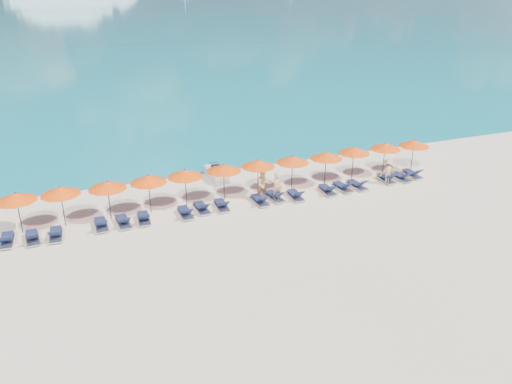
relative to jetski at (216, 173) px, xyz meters
name	(u,v)px	position (x,y,z in m)	size (l,w,h in m)	color
ground	(278,234)	(0.48, -8.80, -0.37)	(1400.00, 1400.00, 0.00)	beige
jetski	(216,173)	(0.00, 0.00, 0.00)	(0.97, 2.55, 0.90)	silver
beachgoer_a	(277,187)	(2.23, -4.82, 0.50)	(0.64, 0.42, 1.74)	tan
beachgoer_b	(263,185)	(1.55, -4.36, 0.56)	(0.91, 0.52, 1.87)	tan
beachgoer_c	(387,171)	(9.97, -4.94, 0.46)	(1.07, 0.50, 1.66)	tan
umbrella_0	(16,197)	(-11.78, -3.65, 1.64)	(2.10, 2.10, 2.28)	black
umbrella_1	(60,191)	(-9.66, -3.61, 1.64)	(2.10, 2.10, 2.28)	black
umbrella_2	(107,185)	(-7.29, -3.70, 1.64)	(2.10, 2.10, 2.28)	black
umbrella_3	(148,179)	(-5.08, -3.64, 1.64)	(2.10, 2.10, 2.28)	black
umbrella_4	(185,173)	(-2.97, -3.53, 1.64)	(2.10, 2.10, 2.28)	black
umbrella_5	(224,168)	(-0.63, -3.48, 1.64)	(2.10, 2.10, 2.28)	black
umbrella_6	(258,163)	(1.53, -3.52, 1.64)	(2.10, 2.10, 2.28)	black
umbrella_7	(292,159)	(3.78, -3.62, 1.64)	(2.10, 2.10, 2.28)	black
umbrella_8	(326,155)	(6.09, -3.72, 1.64)	(2.10, 2.10, 2.28)	black
umbrella_9	(354,150)	(8.28, -3.47, 1.64)	(2.10, 2.10, 2.28)	black
umbrella_10	(385,146)	(10.68, -3.51, 1.64)	(2.10, 2.10, 2.28)	black
umbrella_11	(414,143)	(12.89, -3.68, 1.64)	(2.10, 2.10, 2.28)	black
lounger_0	(7,240)	(-12.46, -4.70, -0.14)	(0.70, 1.73, 0.66)	silver
lounger_1	(32,237)	(-11.28, -4.89, -0.14)	(0.76, 1.75, 0.66)	silver
lounger_2	(56,234)	(-10.19, -4.97, -0.14)	(0.71, 1.73, 0.66)	silver
lounger_3	(101,224)	(-7.91, -4.67, -0.14)	(0.63, 1.71, 0.66)	silver
lounger_4	(123,221)	(-6.77, -4.75, -0.14)	(0.74, 1.74, 0.66)	silver
lounger_5	(144,218)	(-5.68, -4.75, -0.14)	(0.75, 1.74, 0.66)	silver
lounger_6	(185,212)	(-3.40, -4.90, -0.14)	(0.62, 1.70, 0.66)	silver
lounger_7	(202,207)	(-2.37, -4.61, -0.14)	(0.67, 1.72, 0.66)	silver
lounger_8	(222,205)	(-1.20, -4.71, -0.14)	(0.73, 1.74, 0.66)	silver
lounger_9	(260,200)	(1.10, -4.86, -0.14)	(0.67, 1.72, 0.66)	silver
lounger_10	(275,196)	(2.15, -4.66, -0.14)	(0.79, 1.75, 0.66)	silver
lounger_11	(295,195)	(3.38, -4.98, -0.14)	(0.76, 1.75, 0.66)	silver
lounger_12	(327,190)	(5.58, -4.97, -0.14)	(0.73, 1.74, 0.66)	silver
lounger_13	(343,187)	(6.72, -4.90, -0.14)	(0.72, 1.74, 0.66)	silver
lounger_14	(357,185)	(7.74, -4.96, -0.14)	(0.75, 1.74, 0.66)	silver
lounger_15	(386,178)	(10.13, -4.71, -0.14)	(0.75, 1.74, 0.66)	silver
lounger_16	(401,177)	(11.23, -4.82, -0.14)	(0.69, 1.72, 0.66)	silver
lounger_17	(412,174)	(12.28, -4.62, -0.14)	(0.62, 1.70, 0.66)	silver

